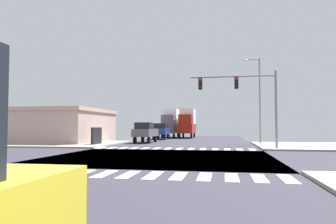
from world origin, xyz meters
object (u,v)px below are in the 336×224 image
Objects in this scene: traffic_signal_mast at (242,91)px; pickup_nearside_1 at (145,132)px; suv_leading_3 at (161,130)px; box_truck_trailing_2 at (187,122)px; street_lamp at (258,94)px; box_truck_queued_1 at (171,122)px; bank_building at (38,126)px.

traffic_signal_mast is 13.92m from pickup_nearside_1.
pickup_nearside_1 reaches higher than suv_leading_3.
box_truck_trailing_2 is at bearing -100.29° from pickup_nearside_1.
street_lamp is 23.22m from box_truck_queued_1.
street_lamp reaches higher than bank_building.
bank_building is 2.43× the size of box_truck_queued_1.
traffic_signal_mast reaches higher than suv_leading_3.
pickup_nearside_1 is at bearing 172.91° from street_lamp.
bank_building is 3.43× the size of pickup_nearside_1.
box_truck_queued_1 is 8.37m from suv_leading_3.
box_truck_queued_1 is at bearing 122.82° from street_lamp.
pickup_nearside_1 is at bearing 90.00° from suv_leading_3.
street_lamp is at bearing 117.71° from box_truck_trailing_2.
street_lamp is (2.02, 6.90, 0.48)m from traffic_signal_mast.
bank_building is at bearing 179.27° from street_lamp.
box_truck_queued_1 is (0.00, 17.82, 1.27)m from pickup_nearside_1.
pickup_nearside_1 is at bearing 141.10° from traffic_signal_mast.
pickup_nearside_1 is (12.94, 1.23, -0.67)m from bank_building.
box_truck_trailing_2 is at bearing 106.66° from traffic_signal_mast.
box_truck_queued_1 is at bearing -23.30° from box_truck_trailing_2.
box_truck_queued_1 is 1.00× the size of box_truck_trailing_2.
bank_building is at bearing 162.86° from traffic_signal_mast.
box_truck_queued_1 is 3.27m from box_truck_trailing_2.
suv_leading_3 is 0.64× the size of box_truck_trailing_2.
suv_leading_3 is at bearing 138.43° from street_lamp.
bank_building is at bearing 5.43° from pickup_nearside_1.
box_truck_trailing_2 is at bearing 117.71° from street_lamp.
street_lamp is at bearing 73.65° from traffic_signal_mast.
street_lamp is at bearing 138.43° from suv_leading_3.
box_truck_queued_1 reaches higher than bank_building.
box_truck_queued_1 reaches higher than suv_leading_3.
traffic_signal_mast is at bearing 111.74° from box_truck_queued_1.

